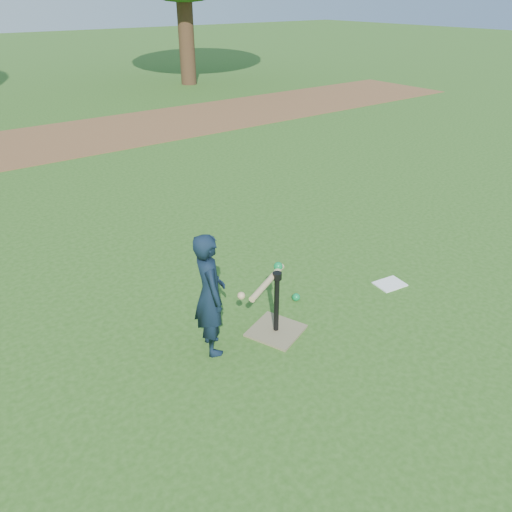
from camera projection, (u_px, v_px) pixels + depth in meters
ground at (237, 323)px, 4.64m from camera, size 80.00×80.00×0.00m
dirt_strip at (20, 146)px, 9.92m from camera, size 24.00×3.00×0.01m
child at (210, 294)px, 4.07m from camera, size 0.37×0.46×1.09m
wiffle_ball_ground at (296, 297)px, 4.96m from camera, size 0.08×0.08×0.08m
clipboard at (390, 284)px, 5.25m from camera, size 0.33×0.27×0.01m
batting_tee at (276, 322)px, 4.47m from camera, size 0.56×0.56×0.61m
swing_action at (267, 280)px, 4.19m from camera, size 0.61×0.32×0.10m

